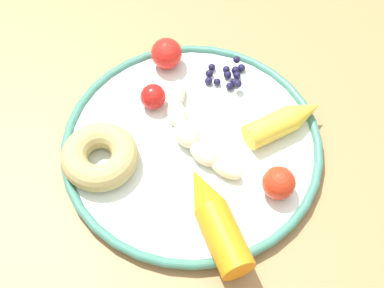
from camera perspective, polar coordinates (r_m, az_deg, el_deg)
The scene contains 10 objects.
dining_table at distance 0.80m, azimuth 1.86°, elevation -5.84°, with size 1.03×0.91×0.77m.
plate at distance 0.72m, azimuth -0.00°, elevation -0.12°, with size 0.34×0.34×0.02m.
banana at distance 0.71m, azimuth -0.05°, elevation 1.18°, with size 0.18×0.06×0.03m.
carrot_orange at distance 0.64m, azimuth 2.38°, elevation -7.63°, with size 0.14×0.04×0.04m.
carrot_yellow at distance 0.73m, azimuth 9.50°, elevation 2.35°, with size 0.04×0.11×0.03m.
donut at distance 0.70m, azimuth -9.44°, elevation -1.28°, with size 0.10×0.10×0.03m, color tan.
blueberry_pile at distance 0.78m, azimuth 3.69°, elevation 7.08°, with size 0.06×0.06×0.02m.
tomato_near at distance 0.67m, azimuth 8.90°, elevation -3.98°, with size 0.04×0.04×0.04m, color red.
tomato_mid at distance 0.74m, azimuth -4.02°, elevation 4.87°, with size 0.03×0.03×0.03m, color red.
tomato_far at distance 0.78m, azimuth -2.63°, elevation 9.25°, with size 0.04×0.04×0.04m, color red.
Camera 1 is at (0.32, -0.16, 1.39)m, focal length 51.97 mm.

